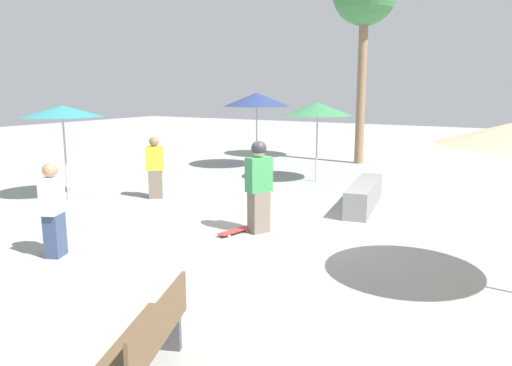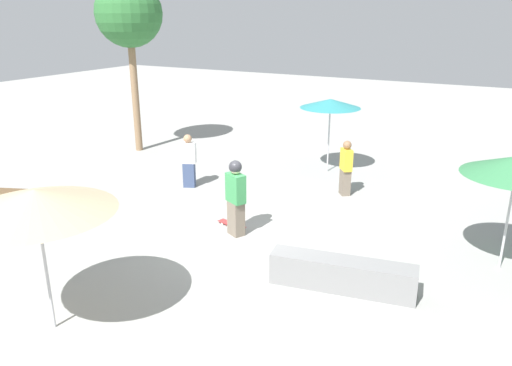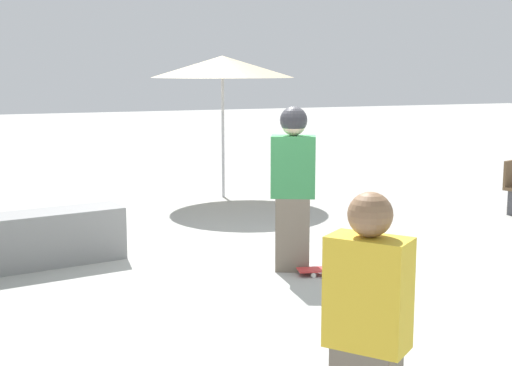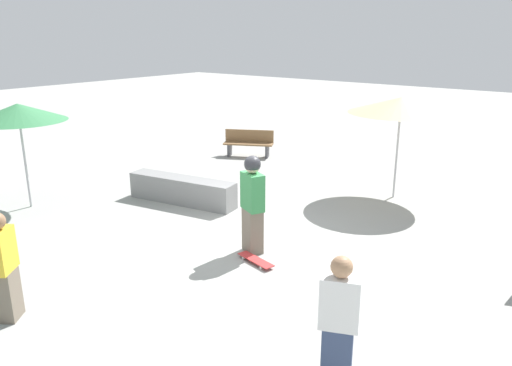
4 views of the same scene
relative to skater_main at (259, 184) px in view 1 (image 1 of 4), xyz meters
name	(u,v)px [view 1 (image 1 of 4)]	position (x,y,z in m)	size (l,w,h in m)	color
ground_plane	(277,229)	(-0.35, 0.23, -0.99)	(60.00, 60.00, 0.00)	#9E9E99
skater_main	(259,184)	(0.00, 0.00, 0.00)	(0.56, 0.46, 1.83)	#726656
skateboard	(235,231)	(0.34, -0.35, -0.93)	(0.82, 0.38, 0.07)	red
concrete_ledge	(364,195)	(-3.03, 1.17, -0.68)	(2.80, 0.97, 0.62)	gray
bench_far	(147,341)	(5.02, 1.62, -0.56)	(1.65, 0.99, 0.85)	#47474C
shade_umbrella_green	(318,109)	(-5.64, -1.19, 1.22)	(2.07, 2.07, 2.41)	#B7B7BC
shade_umbrella_teal	(62,111)	(-0.12, -5.75, 1.27)	(1.94, 1.94, 2.41)	#B7B7BC
shade_umbrella_navy	(257,100)	(-7.06, -4.13, 1.44)	(2.36, 2.36, 2.66)	#B7B7BC
bystander_watching	(155,168)	(-1.36, -3.88, -0.19)	(0.46, 0.49, 1.60)	#726656
bystander_far	(53,210)	(3.00, -2.29, -0.18)	(0.50, 0.40, 1.62)	#38476B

